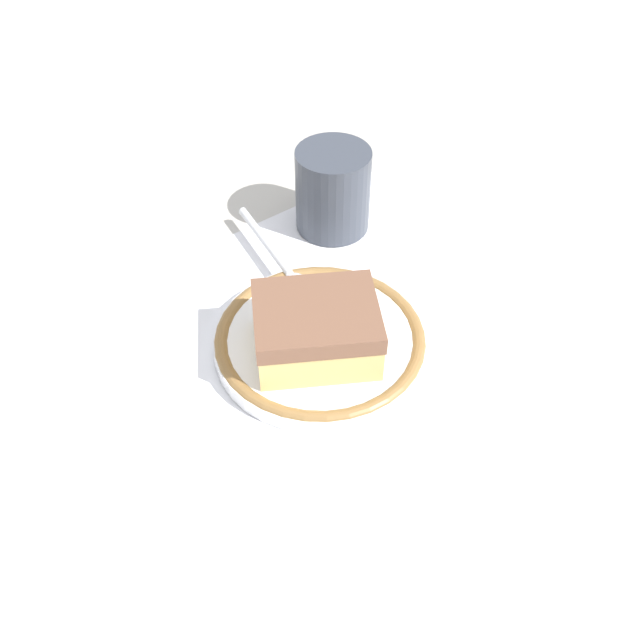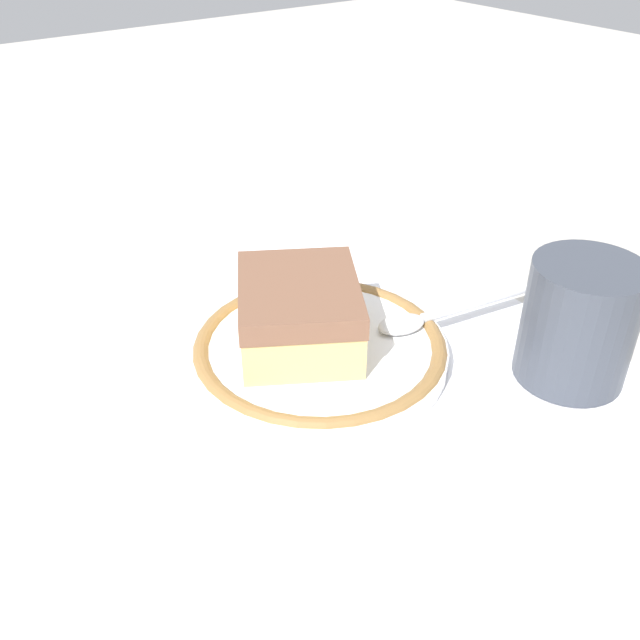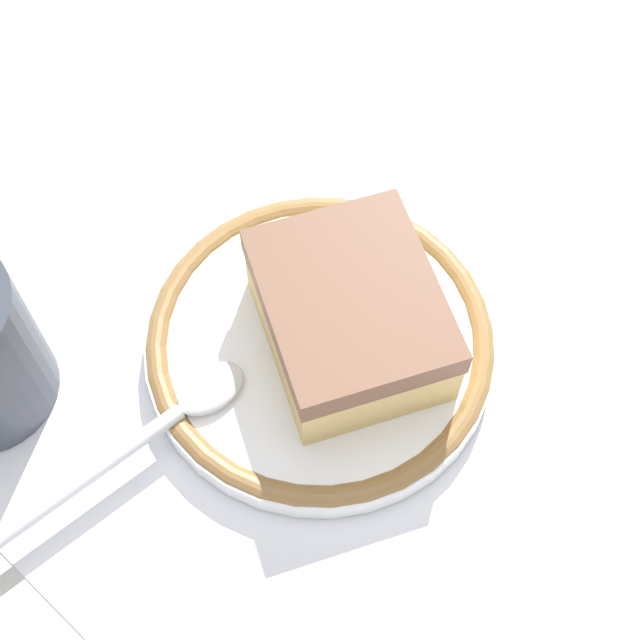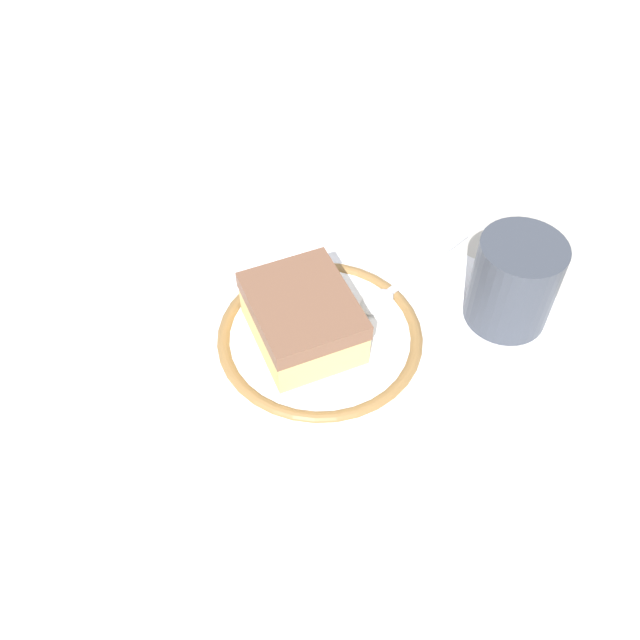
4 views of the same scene
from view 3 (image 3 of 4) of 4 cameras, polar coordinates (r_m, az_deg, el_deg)
ground_plane at (r=0.48m, az=0.73°, el=-6.01°), size 2.40×2.40×0.00m
placemat at (r=0.48m, az=0.73°, el=-5.98°), size 0.55×0.31×0.00m
plate at (r=0.49m, az=0.00°, el=-1.44°), size 0.18×0.18×0.02m
cake_slice at (r=0.46m, az=1.86°, el=0.25°), size 0.13×0.12×0.05m
spoon at (r=0.46m, az=-10.16°, el=-6.63°), size 0.04×0.15×0.01m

